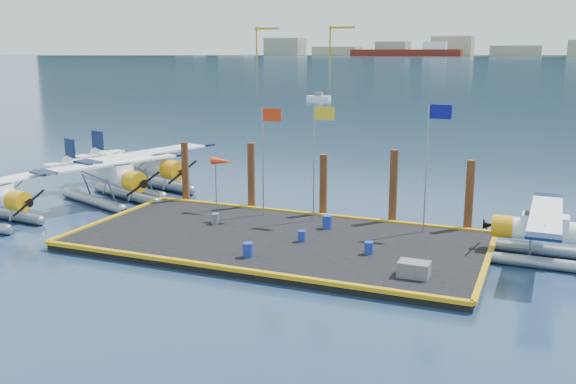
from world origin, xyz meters
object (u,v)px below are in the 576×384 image
object	(u,v)px
piling_3	(393,189)
seaplane_c	(146,168)
drum_1	(302,236)
piling_4	(469,198)
piling_0	(185,174)
windsock	(223,163)
flagpole_red	(266,145)
flagpole_yellow	(318,146)
drum_2	(369,248)
piling_1	(251,178)
flagpole_blue	(431,149)
seaplane_d	(553,235)
seaplane_b	(112,179)
crate	(414,269)
drum_5	(327,222)
drum_0	(215,219)
piling_2	(323,188)
drum_3	(248,250)

from	to	relation	value
piling_3	seaplane_c	bearing A→B (deg)	172.39
drum_1	piling_4	distance (m)	9.16
piling_0	windsock	bearing A→B (deg)	-24.73
flagpole_red	flagpole_yellow	size ratio (longest dim) A/B	0.97
drum_2	piling_1	bearing A→B (deg)	145.00
drum_2	windsock	distance (m)	11.22
flagpole_blue	seaplane_d	bearing A→B (deg)	-14.79
seaplane_b	crate	xyz separation A→B (m)	(20.54, -7.22, -0.86)
piling_0	drum_5	bearing A→B (deg)	-15.72
drum_1	flagpole_blue	xyz separation A→B (m)	(5.35, 3.97, 4.01)
drum_2	seaplane_c	bearing A→B (deg)	154.41
seaplane_c	piling_4	xyz separation A→B (m)	(21.49, -2.34, 0.35)
drum_0	piling_1	distance (m)	4.57
seaplane_c	drum_5	size ratio (longest dim) A/B	15.36
windsock	drum_1	bearing A→B (deg)	-31.91
drum_0	flagpole_yellow	distance (m)	6.70
drum_2	drum_5	xyz separation A→B (m)	(-3.15, 3.34, 0.06)
seaplane_c	piling_4	distance (m)	21.62
seaplane_d	windsock	size ratio (longest dim) A/B	2.77
flagpole_blue	piling_4	size ratio (longest dim) A/B	1.62
drum_1	piling_2	bearing A→B (deg)	98.66
piling_0	piling_3	bearing A→B (deg)	0.00
flagpole_yellow	piling_4	size ratio (longest dim) A/B	1.55
drum_1	windsock	bearing A→B (deg)	148.09
drum_2	piling_4	world-z (taller)	piling_4
piling_1	piling_4	world-z (taller)	piling_1
crate	flagpole_blue	distance (m)	7.90
drum_3	flagpole_yellow	bearing A→B (deg)	84.16
flagpole_red	piling_1	distance (m)	3.28
seaplane_b	drum_0	bearing A→B (deg)	92.08
seaplane_b	flagpole_yellow	size ratio (longest dim) A/B	1.62
seaplane_d	piling_4	xyz separation A→B (m)	(-4.09, 3.16, 0.65)
seaplane_c	piling_2	xyz separation A→B (m)	(13.49, -2.34, 0.25)
seaplane_c	flagpole_blue	size ratio (longest dim) A/B	1.63
seaplane_b	drum_5	distance (m)	15.01
seaplane_c	drum_3	bearing A→B (deg)	65.91
drum_1	flagpole_yellow	world-z (taller)	flagpole_yellow
drum_2	piling_0	world-z (taller)	piling_0
flagpole_red	piling_3	bearing A→B (deg)	13.25
seaplane_b	drum_5	size ratio (longest dim) A/B	14.51
drum_5	flagpole_yellow	bearing A→B (deg)	128.82
drum_5	flagpole_yellow	world-z (taller)	flagpole_yellow
drum_5	drum_0	bearing A→B (deg)	-165.83
flagpole_yellow	windsock	world-z (taller)	flagpole_yellow
flagpole_yellow	piling_4	world-z (taller)	flagpole_yellow
piling_4	seaplane_c	bearing A→B (deg)	173.79
drum_2	flagpole_red	distance (m)	9.30
seaplane_b	flagpole_red	world-z (taller)	flagpole_red
seaplane_d	flagpole_red	xyz separation A→B (m)	(-14.89, 1.56, 3.05)
drum_1	piling_1	xyz separation A→B (m)	(-5.35, 5.57, 1.43)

